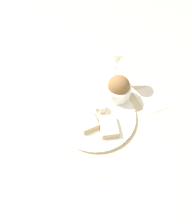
% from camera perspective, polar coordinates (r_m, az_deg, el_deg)
% --- Properties ---
extents(ground_plane, '(4.00, 4.00, 0.00)m').
position_cam_1_polar(ground_plane, '(0.89, 0.00, -1.23)').
color(ground_plane, '#C6B289').
extents(dinner_plate, '(0.32, 0.32, 0.01)m').
position_cam_1_polar(dinner_plate, '(0.88, 0.00, -0.98)').
color(dinner_plate, silver).
rests_on(dinner_plate, ground_plane).
extents(salad_bowl, '(0.11, 0.11, 0.10)m').
position_cam_1_polar(salad_bowl, '(0.91, 5.88, 6.19)').
color(salad_bowl, white).
rests_on(salad_bowl, dinner_plate).
extents(sauce_ramekin, '(0.05, 0.05, 0.03)m').
position_cam_1_polar(sauce_ramekin, '(0.88, 1.03, 1.42)').
color(sauce_ramekin, white).
rests_on(sauce_ramekin, dinner_plate).
extents(cheese_toast_near, '(0.10, 0.08, 0.03)m').
position_cam_1_polar(cheese_toast_near, '(0.85, -2.35, -2.21)').
color(cheese_toast_near, '#D1B27F').
rests_on(cheese_toast_near, dinner_plate).
extents(cheese_toast_far, '(0.11, 0.10, 0.03)m').
position_cam_1_polar(cheese_toast_far, '(0.83, 3.35, -3.79)').
color(cheese_toast_far, '#D1B27F').
rests_on(cheese_toast_far, dinner_plate).
extents(wine_glass, '(0.07, 0.07, 0.17)m').
position_cam_1_polar(wine_glass, '(0.93, 5.55, 13.69)').
color(wine_glass, silver).
rests_on(wine_glass, ground_plane).
extents(napkin, '(0.15, 0.13, 0.01)m').
position_cam_1_polar(napkin, '(0.97, 14.19, 3.37)').
color(napkin, beige).
rests_on(napkin, ground_plane).
extents(fork, '(0.14, 0.15, 0.01)m').
position_cam_1_polar(fork, '(0.78, 6.44, -17.04)').
color(fork, silver).
rests_on(fork, ground_plane).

